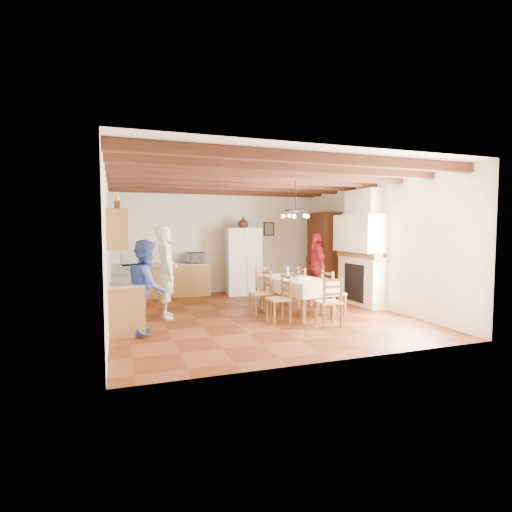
{
  "coord_description": "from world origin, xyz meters",
  "views": [
    {
      "loc": [
        -2.86,
        -8.08,
        1.87
      ],
      "look_at": [
        0.1,
        0.3,
        1.25
      ],
      "focal_mm": 28.0,
      "sensor_mm": 36.0,
      "label": 1
    }
  ],
  "objects_px": {
    "person_man": "(166,272)",
    "microwave": "(195,258)",
    "chair_left_near": "(278,298)",
    "chair_end_near": "(329,301)",
    "person_woman_red": "(316,267)",
    "chair_end_far": "(267,286)",
    "person_woman_blue": "(147,287)",
    "chair_left_far": "(260,292)",
    "hutch": "(323,253)",
    "chair_right_near": "(334,292)",
    "dining_table": "(295,282)",
    "chair_right_far": "(308,288)",
    "refrigerator": "(243,261)"
  },
  "relations": [
    {
      "from": "person_man",
      "to": "microwave",
      "type": "bearing_deg",
      "value": -20.96
    },
    {
      "from": "chair_left_near",
      "to": "chair_end_near",
      "type": "distance_m",
      "value": 1.0
    },
    {
      "from": "person_woman_red",
      "to": "microwave",
      "type": "distance_m",
      "value": 3.36
    },
    {
      "from": "chair_end_far",
      "to": "microwave",
      "type": "xyz_separation_m",
      "value": [
        -1.32,
        2.14,
        0.57
      ]
    },
    {
      "from": "person_man",
      "to": "person_woman_blue",
      "type": "bearing_deg",
      "value": 159.16
    },
    {
      "from": "chair_left_far",
      "to": "chair_end_near",
      "type": "relative_size",
      "value": 1.0
    },
    {
      "from": "hutch",
      "to": "chair_right_near",
      "type": "bearing_deg",
      "value": -110.16
    },
    {
      "from": "chair_end_far",
      "to": "dining_table",
      "type": "bearing_deg",
      "value": -92.63
    },
    {
      "from": "chair_right_near",
      "to": "person_man",
      "type": "height_order",
      "value": "person_man"
    },
    {
      "from": "hutch",
      "to": "dining_table",
      "type": "relative_size",
      "value": 1.19
    },
    {
      "from": "chair_end_near",
      "to": "microwave",
      "type": "bearing_deg",
      "value": -65.96
    },
    {
      "from": "person_man",
      "to": "person_woman_blue",
      "type": "xyz_separation_m",
      "value": [
        -0.48,
        -1.13,
        -0.13
      ]
    },
    {
      "from": "hutch",
      "to": "chair_right_near",
      "type": "xyz_separation_m",
      "value": [
        -1.17,
        -2.6,
        -0.68
      ]
    },
    {
      "from": "hutch",
      "to": "chair_end_near",
      "type": "bearing_deg",
      "value": -113.15
    },
    {
      "from": "chair_right_far",
      "to": "person_man",
      "type": "distance_m",
      "value": 3.29
    },
    {
      "from": "hutch",
      "to": "chair_left_far",
      "type": "xyz_separation_m",
      "value": [
        -2.66,
        -2.05,
        -0.68
      ]
    },
    {
      "from": "chair_right_far",
      "to": "dining_table",
      "type": "bearing_deg",
      "value": 132.22
    },
    {
      "from": "chair_end_near",
      "to": "person_woman_red",
      "type": "height_order",
      "value": "person_woman_red"
    },
    {
      "from": "chair_end_far",
      "to": "chair_left_near",
      "type": "bearing_deg",
      "value": -119.69
    },
    {
      "from": "chair_right_near",
      "to": "person_woman_blue",
      "type": "xyz_separation_m",
      "value": [
        -3.93,
        -0.26,
        0.36
      ]
    },
    {
      "from": "person_man",
      "to": "microwave",
      "type": "xyz_separation_m",
      "value": [
        1.11,
        2.64,
        0.08
      ]
    },
    {
      "from": "hutch",
      "to": "chair_right_far",
      "type": "bearing_deg",
      "value": -123.37
    },
    {
      "from": "chair_left_near",
      "to": "microwave",
      "type": "bearing_deg",
      "value": -168.02
    },
    {
      "from": "refrigerator",
      "to": "chair_end_near",
      "type": "bearing_deg",
      "value": -77.57
    },
    {
      "from": "person_woman_blue",
      "to": "person_man",
      "type": "bearing_deg",
      "value": -16.7
    },
    {
      "from": "chair_end_far",
      "to": "person_woman_red",
      "type": "xyz_separation_m",
      "value": [
        1.48,
        0.28,
        0.4
      ]
    },
    {
      "from": "chair_end_near",
      "to": "hutch",
      "type": "bearing_deg",
      "value": -114.7
    },
    {
      "from": "chair_left_near",
      "to": "chair_left_far",
      "type": "xyz_separation_m",
      "value": [
        -0.1,
        0.8,
        0.0
      ]
    },
    {
      "from": "dining_table",
      "to": "person_man",
      "type": "distance_m",
      "value": 2.76
    },
    {
      "from": "refrigerator",
      "to": "chair_right_near",
      "type": "relative_size",
      "value": 1.96
    },
    {
      "from": "chair_left_far",
      "to": "chair_right_far",
      "type": "distance_m",
      "value": 1.32
    },
    {
      "from": "chair_left_near",
      "to": "chair_right_far",
      "type": "height_order",
      "value": "same"
    },
    {
      "from": "dining_table",
      "to": "person_woman_blue",
      "type": "height_order",
      "value": "person_woman_blue"
    },
    {
      "from": "chair_right_near",
      "to": "person_woman_red",
      "type": "bearing_deg",
      "value": -23.52
    },
    {
      "from": "person_woman_red",
      "to": "chair_right_far",
      "type": "bearing_deg",
      "value": -29.22
    },
    {
      "from": "chair_right_far",
      "to": "chair_end_far",
      "type": "xyz_separation_m",
      "value": [
        -0.82,
        0.56,
        0.0
      ]
    },
    {
      "from": "dining_table",
      "to": "chair_end_far",
      "type": "bearing_deg",
      "value": 104.09
    },
    {
      "from": "refrigerator",
      "to": "person_woman_red",
      "type": "height_order",
      "value": "refrigerator"
    },
    {
      "from": "refrigerator",
      "to": "microwave",
      "type": "relative_size",
      "value": 3.56
    },
    {
      "from": "dining_table",
      "to": "hutch",
      "type": "bearing_deg",
      "value": 49.65
    },
    {
      "from": "chair_end_near",
      "to": "person_man",
      "type": "height_order",
      "value": "person_man"
    },
    {
      "from": "chair_left_far",
      "to": "chair_end_near",
      "type": "distance_m",
      "value": 1.67
    },
    {
      "from": "chair_right_far",
      "to": "chair_end_near",
      "type": "distance_m",
      "value": 1.73
    },
    {
      "from": "person_woman_red",
      "to": "chair_end_far",
      "type": "bearing_deg",
      "value": -70.67
    },
    {
      "from": "chair_end_near",
      "to": "person_man",
      "type": "xyz_separation_m",
      "value": [
        -2.84,
        1.75,
        0.49
      ]
    },
    {
      "from": "chair_left_far",
      "to": "person_woman_red",
      "type": "relative_size",
      "value": 0.55
    },
    {
      "from": "hutch",
      "to": "person_man",
      "type": "xyz_separation_m",
      "value": [
        -4.63,
        -1.72,
        -0.19
      ]
    },
    {
      "from": "chair_left_near",
      "to": "chair_left_far",
      "type": "distance_m",
      "value": 0.81
    },
    {
      "from": "chair_left_far",
      "to": "chair_right_far",
      "type": "relative_size",
      "value": 1.0
    },
    {
      "from": "person_man",
      "to": "dining_table",
      "type": "bearing_deg",
      "value": -99.62
    }
  ]
}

